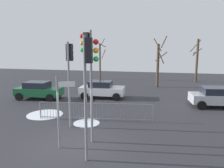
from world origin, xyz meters
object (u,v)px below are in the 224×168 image
(traffic_light_rear_right, at_px, (70,65))
(car_silver_mid, at_px, (217,97))
(direction_sign_post, at_px, (59,109))
(traffic_light_mid_right, at_px, (88,62))
(bare_tree_centre, at_px, (158,64))
(bare_tree_right, at_px, (100,60))
(car_white_far, at_px, (102,89))
(bare_tree_left, at_px, (197,60))
(car_green_near, at_px, (39,90))
(traffic_light_mid_left, at_px, (89,71))

(traffic_light_rear_right, bearing_deg, car_silver_mid, 38.60)
(traffic_light_rear_right, xyz_separation_m, direction_sign_post, (0.60, -2.59, -1.61))
(traffic_light_mid_right, height_order, direction_sign_post, traffic_light_mid_right)
(bare_tree_centre, bearing_deg, bare_tree_right, 151.99)
(traffic_light_rear_right, relative_size, direction_sign_post, 1.46)
(car_white_far, bearing_deg, traffic_light_mid_right, -81.63)
(direction_sign_post, xyz_separation_m, car_white_far, (-0.76, 9.59, -1.01))
(car_silver_mid, relative_size, bare_tree_centre, 0.72)
(bare_tree_left, bearing_deg, traffic_light_mid_right, -110.73)
(traffic_light_mid_right, bearing_deg, bare_tree_right, 23.45)
(direction_sign_post, height_order, car_silver_mid, direction_sign_post)
(direction_sign_post, xyz_separation_m, bare_tree_left, (8.53, 20.75, 1.03))
(car_green_near, relative_size, bare_tree_centre, 0.70)
(direction_sign_post, bearing_deg, bare_tree_right, 81.47)
(traffic_light_mid_right, relative_size, bare_tree_left, 0.95)
(direction_sign_post, distance_m, bare_tree_right, 20.40)
(traffic_light_mid_right, distance_m, car_green_near, 10.37)
(traffic_light_mid_right, distance_m, bare_tree_centre, 15.35)
(car_silver_mid, bearing_deg, car_green_near, 175.13)
(traffic_light_mid_left, height_order, bare_tree_centre, bare_tree_centre)
(bare_tree_right, bearing_deg, bare_tree_centre, -28.01)
(bare_tree_left, distance_m, bare_tree_right, 12.37)
(bare_tree_right, bearing_deg, car_green_near, -99.80)
(traffic_light_mid_right, relative_size, traffic_light_rear_right, 1.10)
(car_silver_mid, bearing_deg, traffic_light_mid_left, -132.36)
(car_silver_mid, distance_m, bare_tree_left, 12.38)
(traffic_light_mid_left, relative_size, direction_sign_post, 1.51)
(traffic_light_rear_right, relative_size, bare_tree_centre, 0.84)
(bare_tree_right, bearing_deg, direction_sign_post, -79.19)
(bare_tree_centre, bearing_deg, car_green_near, -141.07)
(car_white_far, bearing_deg, traffic_light_mid_left, -80.34)
(car_silver_mid, relative_size, bare_tree_left, 0.74)
(car_silver_mid, bearing_deg, traffic_light_mid_right, -140.17)
(bare_tree_centre, distance_m, bare_tree_right, 8.71)
(car_silver_mid, xyz_separation_m, car_white_far, (-8.99, 1.04, 0.00))
(bare_tree_centre, bearing_deg, traffic_light_mid_left, -97.77)
(car_silver_mid, bearing_deg, traffic_light_rear_right, -152.84)
(bare_tree_left, bearing_deg, bare_tree_right, -176.61)
(car_green_near, bearing_deg, traffic_light_rear_right, -49.05)
(direction_sign_post, bearing_deg, traffic_light_mid_left, -44.89)
(direction_sign_post, distance_m, car_silver_mid, 11.91)
(direction_sign_post, xyz_separation_m, bare_tree_right, (-3.82, 20.02, 0.85))
(car_silver_mid, distance_m, bare_tree_centre, 8.77)
(traffic_light_mid_right, xyz_separation_m, bare_tree_centre, (2.86, 15.04, -1.11))
(traffic_light_rear_right, relative_size, bare_tree_right, 0.84)
(bare_tree_left, xyz_separation_m, bare_tree_right, (-12.35, -0.73, -0.17))
(traffic_light_mid_right, bearing_deg, car_silver_mid, -34.01)
(car_silver_mid, relative_size, car_green_near, 1.02)
(car_green_near, distance_m, bare_tree_centre, 12.67)
(traffic_light_mid_left, height_order, bare_tree_right, bare_tree_right)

